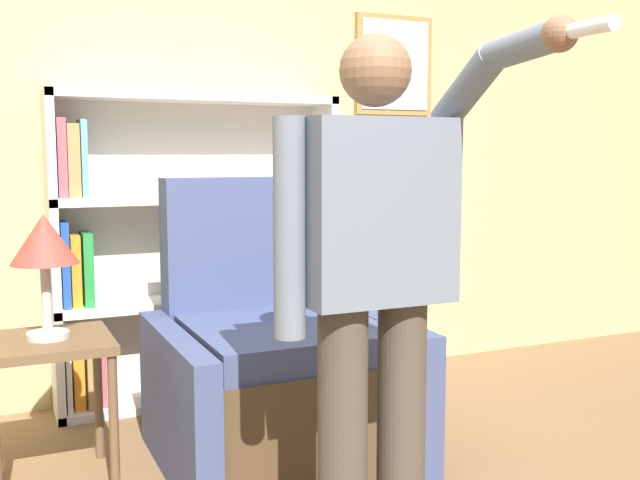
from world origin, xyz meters
The scene contains 6 objects.
wall_back centered at (0.01, 2.03, 1.40)m, with size 8.00×0.11×2.80m.
bookcase centered at (0.15, 1.87, 0.77)m, with size 1.46×0.28×1.57m.
armchair centered at (0.35, 1.01, 0.37)m, with size 0.98×0.94×1.17m.
person_standing centered at (0.29, 0.04, 0.93)m, with size 0.60×0.78×1.62m.
side_table centered at (-0.55, 1.07, 0.48)m, with size 0.46×0.46×0.58m.
table_lamp centered at (-0.55, 1.07, 0.93)m, with size 0.25×0.25×0.47m.
Camera 1 is at (-0.75, -1.87, 1.27)m, focal length 42.00 mm.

